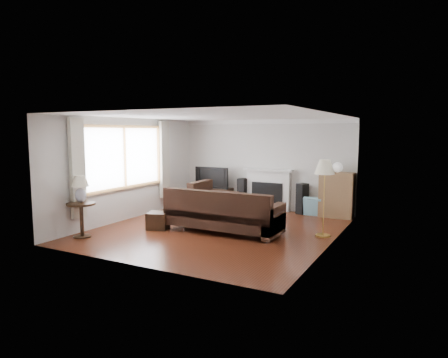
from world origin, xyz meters
The scene contains 17 objects.
room centered at (0.00, 0.00, 1.25)m, with size 5.10×5.60×2.54m.
window centered at (-2.45, -0.20, 1.55)m, with size 0.12×2.74×1.54m, color olive.
curtain_near centered at (-2.40, -1.72, 1.40)m, with size 0.10×0.35×2.10m, color beige.
curtain_far centered at (-2.40, 1.32, 1.40)m, with size 0.10×0.35×2.10m, color beige.
fireplace centered at (0.15, 2.64, 0.57)m, with size 1.40×0.26×1.15m, color white.
tv_stand centered at (-1.49, 2.48, 0.27)m, with size 1.07×0.48×0.54m, color black.
television centered at (-1.49, 2.48, 0.84)m, with size 1.06×0.14×0.61m, color black.
speaker_left centered at (-0.58, 2.55, 0.42)m, with size 0.24×0.28×0.85m, color black.
speaker_right centered at (1.15, 2.55, 0.41)m, with size 0.23×0.27×0.81m, color black.
bookshelf centered at (2.05, 2.52, 0.58)m, with size 0.84×0.40×1.15m, color brown.
globe_lamp centered at (2.05, 2.52, 1.28)m, with size 0.25×0.25×0.25m, color white.
sectional_sofa centered at (0.22, -0.14, 0.44)m, with size 2.72×1.99×0.88m, color black.
coffee_table centered at (0.07, 1.41, 0.19)m, with size 0.98×0.53×0.38m, color #9C714A.
footstool centered at (-1.21, -0.57, 0.19)m, with size 0.44×0.44×0.37m, color black.
floor_lamp centered at (2.22, 0.51, 0.80)m, with size 0.41×0.41×1.60m, color #B99340.
side_table centered at (-2.15, -1.89, 0.36)m, with size 0.58×0.58×0.72m, color black.
table_lamp centered at (-2.15, -1.89, 1.00)m, with size 0.34×0.34×0.55m, color silver.
Camera 1 is at (4.18, -7.63, 2.16)m, focal length 32.00 mm.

